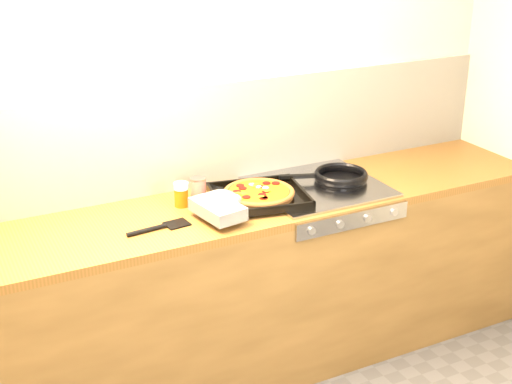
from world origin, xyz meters
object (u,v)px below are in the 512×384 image
juice_glass (181,194)px  frying_pan (340,177)px  pizza_on_tray (247,197)px  tomato_can (198,188)px

juice_glass → frying_pan: bearing=-6.8°
pizza_on_tray → tomato_can: 0.25m
frying_pan → juice_glass: bearing=173.2°
tomato_can → juice_glass: size_ratio=0.93×
juice_glass → pizza_on_tray: bearing=-27.6°
tomato_can → juice_glass: 0.11m
pizza_on_tray → frying_pan: size_ratio=1.28×
frying_pan → tomato_can: (-0.70, 0.14, 0.01)m
tomato_can → juice_glass: bearing=-156.7°
tomato_can → frying_pan: bearing=-11.3°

